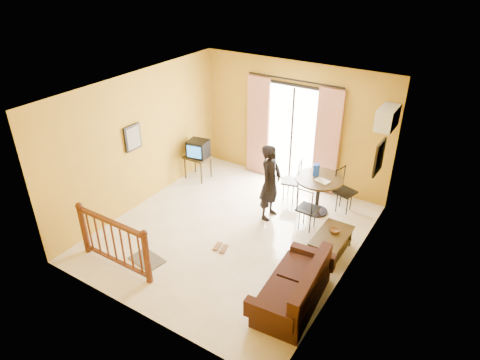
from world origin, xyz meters
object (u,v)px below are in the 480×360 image
Objects in this scene: sofa at (295,290)px; dining_table at (319,185)px; television at (198,149)px; coffee_table at (331,241)px; standing_person at (270,182)px.

dining_table is at bearing 101.73° from sofa.
television is 3.89m from coffee_table.
standing_person reaches higher than television.
standing_person is (-1.52, 0.48, 0.51)m from coffee_table.
television is 0.30× the size of sofa.
television is 0.32× the size of standing_person.
television reaches higher than sofa.
sofa is (0.00, -1.46, 0.01)m from coffee_table.
dining_table is 0.61× the size of standing_person.
dining_table is 0.58× the size of sofa.
coffee_table is 1.46m from sofa.
dining_table is (2.95, 0.12, -0.13)m from television.
television is at bearing 164.56° from coffee_table.
television is 0.52× the size of dining_table.
sofa is at bearing -89.98° from coffee_table.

